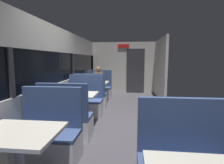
{
  "coord_description": "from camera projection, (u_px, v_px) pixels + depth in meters",
  "views": [
    {
      "loc": [
        0.33,
        -3.79,
        1.52
      ],
      "look_at": [
        -0.23,
        1.41,
        0.84
      ],
      "focal_mm": 27.86,
      "sensor_mm": 36.0,
      "label": 1
    }
  ],
  "objects": [
    {
      "name": "bench_mid_window_facing_end",
      "position": [
        66.0,
        121.0,
        3.37
      ],
      "size": [
        0.95,
        0.5,
        1.1
      ],
      "color": "silver",
      "rests_on": "ground_plane"
    },
    {
      "name": "bench_far_window_facing_end",
      "position": [
        91.0,
        98.0,
        5.47
      ],
      "size": [
        0.95,
        0.5,
        1.1
      ],
      "color": "silver",
      "rests_on": "ground_plane"
    },
    {
      "name": "carriage_end_bulkhead",
      "position": [
        125.0,
        68.0,
        7.95
      ],
      "size": [
        2.9,
        0.11,
        2.3
      ],
      "color": "beige",
      "rests_on": "ground_plane"
    },
    {
      "name": "bench_far_window_facing_entry",
      "position": [
        99.0,
        90.0,
        6.85
      ],
      "size": [
        0.95,
        0.5,
        1.1
      ],
      "color": "silver",
      "rests_on": "ground_plane"
    },
    {
      "name": "carriage_window_panel_left",
      "position": [
        52.0,
        78.0,
        3.97
      ],
      "size": [
        0.09,
        8.48,
        2.3
      ],
      "color": "beige",
      "rests_on": "ground_plane"
    },
    {
      "name": "bench_near_window_facing_entry",
      "position": [
        49.0,
        138.0,
        2.64
      ],
      "size": [
        0.95,
        0.5,
        1.1
      ],
      "color": "silver",
      "rests_on": "ground_plane"
    },
    {
      "name": "dining_table_near_window",
      "position": [
        18.0,
        140.0,
        1.91
      ],
      "size": [
        0.9,
        0.7,
        0.74
      ],
      "color": "#9E9EA3",
      "rests_on": "ground_plane"
    },
    {
      "name": "ground_plane",
      "position": [
        115.0,
        127.0,
        3.97
      ],
      "size": [
        3.3,
        9.2,
        0.02
      ],
      "primitive_type": "cube",
      "color": "#423F44"
    },
    {
      "name": "carriage_aisle_panel_right",
      "position": [
        160.0,
        69.0,
        6.62
      ],
      "size": [
        0.08,
        2.4,
        2.3
      ],
      "primitive_type": "cube",
      "color": "beige",
      "rests_on": "ground_plane"
    },
    {
      "name": "bench_mid_window_facing_entry",
      "position": [
        85.0,
        103.0,
        4.75
      ],
      "size": [
        0.95,
        0.5,
        1.1
      ],
      "color": "silver",
      "rests_on": "ground_plane"
    },
    {
      "name": "dining_table_mid_window",
      "position": [
        77.0,
        98.0,
        4.02
      ],
      "size": [
        0.9,
        0.7,
        0.74
      ],
      "color": "#9E9EA3",
      "rests_on": "ground_plane"
    },
    {
      "name": "dining_table_far_window",
      "position": [
        95.0,
        85.0,
        6.12
      ],
      "size": [
        0.9,
        0.7,
        0.74
      ],
      "color": "#9E9EA3",
      "rests_on": "ground_plane"
    },
    {
      "name": "seated_passenger",
      "position": [
        99.0,
        85.0,
        6.75
      ],
      "size": [
        0.47,
        0.55,
        1.26
      ],
      "color": "#26262D",
      "rests_on": "ground_plane"
    }
  ]
}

